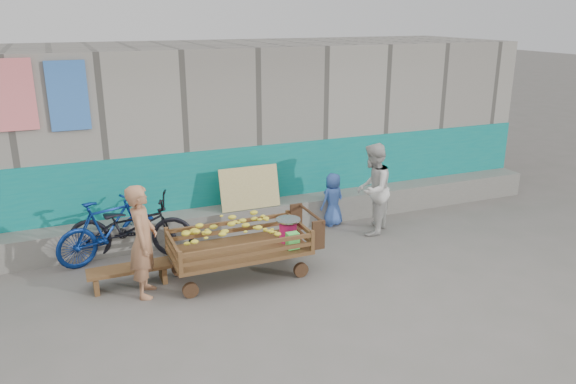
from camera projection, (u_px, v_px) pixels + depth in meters
name	position (u px, v px, depth m)	size (l,w,h in m)	color
ground	(284.00, 295.00, 7.37)	(80.00, 80.00, 0.00)	#5E5D56
building_wall	(202.00, 129.00, 10.48)	(12.00, 3.50, 3.00)	gray
banana_cart	(237.00, 237.00, 7.71)	(2.06, 0.94, 0.88)	brown
bench	(130.00, 272.00, 7.57)	(1.11, 0.33, 0.28)	brown
vendor_man	(143.00, 241.00, 7.18)	(0.55, 0.36, 1.50)	#AB734F
woman	(373.00, 189.00, 9.23)	(0.74, 0.58, 1.53)	silver
child	(333.00, 199.00, 9.67)	(0.45, 0.30, 0.93)	#3A60BB
bicycle_dark	(131.00, 227.00, 8.38)	(0.64, 1.85, 0.97)	black
bicycle_blue	(108.00, 229.00, 8.31)	(0.45, 1.59, 0.96)	navy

